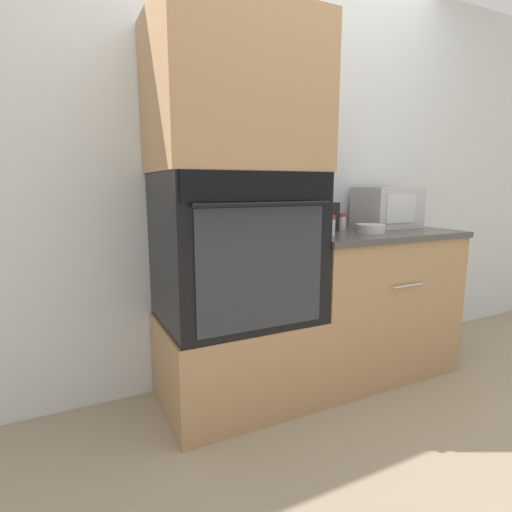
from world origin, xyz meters
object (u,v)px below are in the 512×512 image
object	(u,v)px
knife_block	(324,216)
condiment_jar_far	(307,228)
microwave	(387,207)
condiment_jar_mid	(341,221)
wall_oven	(236,248)
condiment_jar_near	(332,225)
bowl	(370,228)

from	to	relation	value
knife_block	condiment_jar_far	world-z (taller)	knife_block
microwave	condiment_jar_mid	world-z (taller)	microwave
wall_oven	knife_block	distance (m)	0.68
wall_oven	condiment_jar_near	bearing A→B (deg)	-6.34
knife_block	condiment_jar_far	xyz separation A→B (m)	(-0.20, -0.11, -0.05)
wall_oven	microwave	world-z (taller)	wall_oven
bowl	condiment_jar_mid	size ratio (longest dim) A/B	1.66
microwave	condiment_jar_mid	bearing A→B (deg)	175.24
wall_oven	microwave	xyz separation A→B (m)	(1.15, 0.13, 0.17)
knife_block	bowl	xyz separation A→B (m)	(0.18, -0.21, -0.06)
knife_block	condiment_jar_near	distance (m)	0.23
bowl	condiment_jar_mid	bearing A→B (deg)	99.66
bowl	condiment_jar_near	bearing A→B (deg)	178.79
knife_block	condiment_jar_mid	world-z (taller)	knife_block
microwave	knife_block	size ratio (longest dim) A/B	1.77
knife_block	wall_oven	bearing A→B (deg)	-167.57
microwave	condiment_jar_mid	xyz separation A→B (m)	(-0.35, 0.03, -0.08)
bowl	condiment_jar_mid	xyz separation A→B (m)	(-0.04, 0.22, 0.03)
microwave	bowl	bearing A→B (deg)	-148.45
microwave	bowl	size ratio (longest dim) A/B	2.27
wall_oven	condiment_jar_far	distance (m)	0.46
wall_oven	bowl	bearing A→B (deg)	-4.64
condiment_jar_far	bowl	bearing A→B (deg)	-15.39
condiment_jar_mid	condiment_jar_far	bearing A→B (deg)	-160.85
wall_oven	condiment_jar_mid	world-z (taller)	wall_oven
bowl	condiment_jar_far	size ratio (longest dim) A/B	2.26
microwave	knife_block	bearing A→B (deg)	177.78
condiment_jar_near	condiment_jar_far	xyz separation A→B (m)	(-0.10, 0.10, -0.02)
condiment_jar_near	condiment_jar_far	distance (m)	0.14
condiment_jar_near	condiment_jar_mid	xyz separation A→B (m)	(0.24, 0.22, -0.00)
wall_oven	condiment_jar_far	world-z (taller)	wall_oven
wall_oven	knife_block	world-z (taller)	wall_oven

